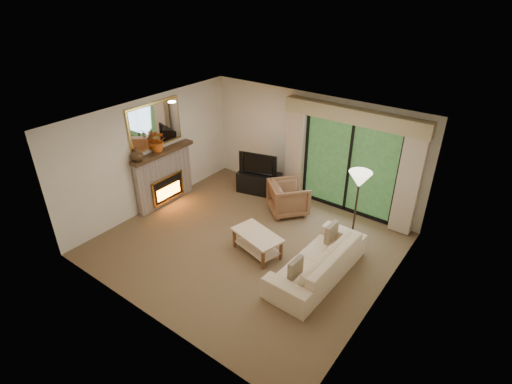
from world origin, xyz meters
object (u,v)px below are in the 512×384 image
Objects in this scene: sofa at (317,261)px; coffee_table at (257,243)px; armchair at (288,198)px; media_console at (259,182)px.

coffee_table is at bearing -82.75° from sofa.
armchair reaches higher than sofa.
coffee_table is at bearing -69.42° from media_console.
sofa is (1.62, -1.56, -0.05)m from armchair.
coffee_table is (-1.27, -0.12, -0.10)m from sofa.
media_console is at bearing -123.56° from sofa.
armchair is (1.11, -0.38, 0.12)m from media_console.
armchair reaches higher than media_console.
media_console is 1.27× the size of armchair.
media_console is at bearing 139.31° from coffee_table.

